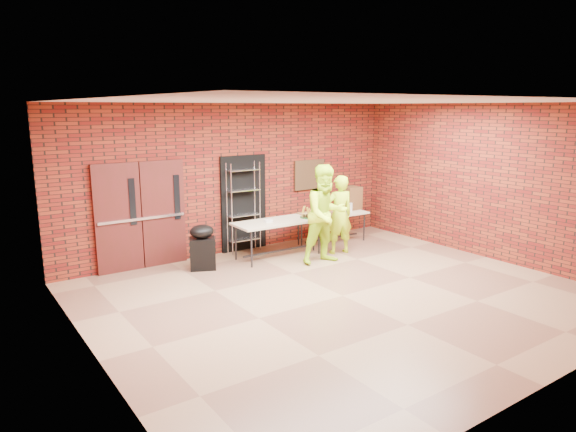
% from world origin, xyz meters
% --- Properties ---
extents(room, '(8.08, 7.08, 3.28)m').
position_xyz_m(room, '(0.00, 0.00, 1.60)').
color(room, brown).
rests_on(room, ground).
extents(double_doors, '(1.78, 0.12, 2.10)m').
position_xyz_m(double_doors, '(-2.20, 3.44, 1.05)').
color(double_doors, '#481414').
rests_on(double_doors, room).
extents(dark_doorway, '(1.10, 0.06, 2.10)m').
position_xyz_m(dark_doorway, '(0.10, 3.46, 1.05)').
color(dark_doorway, black).
rests_on(dark_doorway, room).
extents(bronze_plaque, '(0.85, 0.04, 0.70)m').
position_xyz_m(bronze_plaque, '(1.90, 3.45, 1.55)').
color(bronze_plaque, '#422C1A').
rests_on(bronze_plaque, room).
extents(wire_rack, '(0.73, 0.26, 1.97)m').
position_xyz_m(wire_rack, '(0.02, 3.32, 0.98)').
color(wire_rack, silver).
rests_on(wire_rack, room).
extents(table_left, '(1.92, 0.84, 0.78)m').
position_xyz_m(table_left, '(0.40, 2.55, 0.72)').
color(table_left, '#C3B895').
rests_on(table_left, room).
extents(table_right, '(1.72, 0.75, 0.70)m').
position_xyz_m(table_right, '(2.08, 2.80, 0.64)').
color(table_right, '#C3B895').
rests_on(table_right, room).
extents(basket_bananas, '(0.43, 0.33, 0.13)m').
position_xyz_m(basket_bananas, '(1.35, 2.76, 0.76)').
color(basket_bananas, olive).
rests_on(basket_bananas, table_right).
extents(basket_oranges, '(0.43, 0.33, 0.13)m').
position_xyz_m(basket_oranges, '(1.88, 2.79, 0.76)').
color(basket_oranges, olive).
rests_on(basket_oranges, table_right).
extents(basket_apples, '(0.48, 0.38, 0.15)m').
position_xyz_m(basket_apples, '(1.53, 2.59, 0.76)').
color(basket_apples, olive).
rests_on(basket_apples, table_right).
extents(muffin_tray, '(0.38, 0.38, 0.10)m').
position_xyz_m(muffin_tray, '(1.13, 2.44, 0.83)').
color(muffin_tray, '#124719').
rests_on(muffin_tray, table_left).
extents(napkin_box, '(0.17, 0.11, 0.06)m').
position_xyz_m(napkin_box, '(0.16, 2.55, 0.81)').
color(napkin_box, silver).
rests_on(napkin_box, table_left).
extents(coffee_dispenser, '(0.42, 0.37, 0.55)m').
position_xyz_m(coffee_dispenser, '(2.78, 2.94, 0.97)').
color(coffee_dispenser, '#56351D').
rests_on(coffee_dispenser, table_right).
extents(cup_stack_front, '(0.09, 0.09, 0.26)m').
position_xyz_m(cup_stack_front, '(2.32, 2.72, 0.83)').
color(cup_stack_front, silver).
rests_on(cup_stack_front, table_right).
extents(cup_stack_mid, '(0.07, 0.07, 0.22)m').
position_xyz_m(cup_stack_mid, '(2.54, 2.67, 0.81)').
color(cup_stack_mid, silver).
rests_on(cup_stack_mid, table_right).
extents(cup_stack_back, '(0.08, 0.08, 0.25)m').
position_xyz_m(cup_stack_back, '(2.35, 2.78, 0.83)').
color(cup_stack_back, silver).
rests_on(cup_stack_back, table_right).
extents(covered_grill, '(0.60, 0.56, 0.88)m').
position_xyz_m(covered_grill, '(-1.27, 2.71, 0.44)').
color(covered_grill, black).
rests_on(covered_grill, room).
extents(volunteer_woman, '(0.70, 0.53, 1.70)m').
position_xyz_m(volunteer_woman, '(1.64, 2.04, 0.85)').
color(volunteer_woman, '#C2FB1B').
rests_on(volunteer_woman, room).
extents(volunteer_man, '(1.04, 0.85, 2.01)m').
position_xyz_m(volunteer_man, '(0.97, 1.67, 1.00)').
color(volunteer_man, '#C2FB1B').
rests_on(volunteer_man, room).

